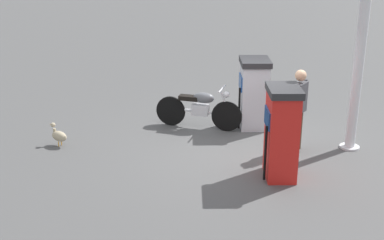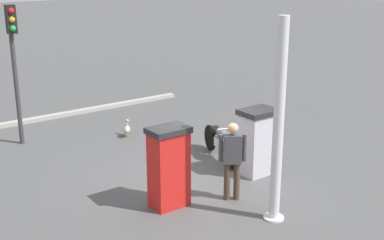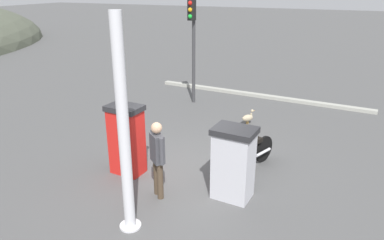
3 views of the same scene
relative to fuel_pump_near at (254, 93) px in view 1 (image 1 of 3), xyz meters
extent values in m
plane|color=#4C4C4C|center=(0.57, 1.29, -0.79)|extent=(120.00, 120.00, 0.00)
cube|color=silver|center=(0.00, 0.00, -0.07)|extent=(0.63, 0.80, 1.43)
cube|color=#1E478C|center=(0.30, -0.02, 0.24)|extent=(0.07, 0.54, 0.32)
cube|color=#262628|center=(0.00, 0.00, 0.70)|extent=(0.69, 0.89, 0.12)
cylinder|color=black|center=(0.35, 0.21, -0.29)|extent=(0.05, 0.05, 0.93)
cube|color=red|center=(0.00, 2.58, -0.02)|extent=(0.55, 0.76, 1.55)
cube|color=#1E478C|center=(0.26, 2.57, 0.33)|extent=(0.06, 0.51, 0.32)
cube|color=#262628|center=(0.00, 2.58, 0.82)|extent=(0.61, 0.83, 0.12)
cylinder|color=black|center=(0.31, 2.78, -0.25)|extent=(0.05, 0.05, 1.01)
cylinder|color=black|center=(0.63, 0.25, -0.45)|extent=(0.65, 0.29, 0.68)
cylinder|color=black|center=(1.85, -0.21, -0.45)|extent=(0.65, 0.29, 0.68)
cube|color=silver|center=(1.19, 0.04, -0.35)|extent=(0.41, 0.32, 0.24)
cylinder|color=silver|center=(1.24, 0.02, -0.40)|extent=(0.93, 0.39, 0.05)
ellipsoid|color=#595B60|center=(1.13, 0.06, -0.07)|extent=(0.53, 0.38, 0.24)
cube|color=black|center=(1.45, -0.06, -0.10)|extent=(0.48, 0.34, 0.10)
cylinder|color=silver|center=(0.67, 0.24, -0.15)|extent=(0.26, 0.13, 0.57)
cylinder|color=silver|center=(0.74, 0.21, 0.17)|extent=(0.23, 0.54, 0.04)
sphere|color=silver|center=(0.65, 0.25, 0.05)|extent=(0.18, 0.18, 0.14)
cylinder|color=silver|center=(1.62, -0.25, -0.43)|extent=(0.54, 0.26, 0.07)
cylinder|color=#473828|center=(-0.68, 1.34, -0.39)|extent=(0.18, 0.18, 0.81)
cylinder|color=#473828|center=(-0.55, 1.50, -0.39)|extent=(0.18, 0.18, 0.81)
cube|color=#3F3F44|center=(-0.62, 1.42, 0.32)|extent=(0.38, 0.40, 0.60)
cylinder|color=#3F3F44|center=(-0.77, 1.24, 0.35)|extent=(0.13, 0.13, 0.57)
cylinder|color=#3F3F44|center=(-0.46, 1.60, 0.35)|extent=(0.13, 0.13, 0.57)
sphere|color=tan|center=(-0.62, 1.42, 0.76)|extent=(0.31, 0.31, 0.22)
ellipsoid|color=tan|center=(4.17, 0.86, -0.58)|extent=(0.42, 0.39, 0.21)
cylinder|color=tan|center=(4.28, 0.77, -0.51)|extent=(0.08, 0.08, 0.15)
sphere|color=tan|center=(4.30, 0.76, -0.36)|extent=(0.14, 0.14, 0.10)
cone|color=orange|center=(4.35, 0.72, -0.37)|extent=(0.08, 0.07, 0.04)
cone|color=tan|center=(4.04, 0.97, -0.54)|extent=(0.11, 0.11, 0.07)
cylinder|color=orange|center=(4.20, 0.89, -0.74)|extent=(0.02, 0.02, 0.11)
cylinder|color=orange|center=(4.15, 0.83, -0.74)|extent=(0.02, 0.02, 0.11)
cylinder|color=silver|center=(-1.75, 1.40, 1.14)|extent=(0.20, 0.20, 3.86)
cylinder|color=silver|center=(-1.75, 1.40, -0.77)|extent=(0.40, 0.40, 0.04)
camera|label=1|loc=(2.17, 10.79, 3.29)|focal=47.93mm
camera|label=2|loc=(-7.41, 8.26, 3.88)|focal=47.32mm
camera|label=3|loc=(-6.35, -1.92, 3.44)|focal=33.80mm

